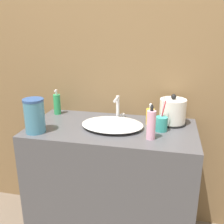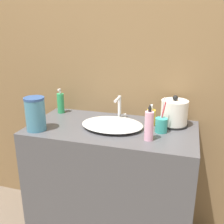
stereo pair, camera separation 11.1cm
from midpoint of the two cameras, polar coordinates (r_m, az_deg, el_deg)
wall_back at (r=1.80m, az=4.46°, el=14.31°), size 6.00×0.04×2.60m
vanity_counter at (r=1.82m, az=1.76°, el=-15.48°), size 1.04×0.53×0.82m
sink_basin at (r=1.61m, az=2.03°, el=-2.75°), size 0.38×0.29×0.04m
faucet at (r=1.73m, az=3.54°, el=1.07°), size 0.06×0.12×0.16m
electric_kettle at (r=1.69m, az=15.20°, el=-0.41°), size 0.18×0.18×0.20m
toothbrush_cup at (r=1.58m, az=12.67°, el=-2.76°), size 0.07×0.07×0.21m
lotion_bottle at (r=1.67m, az=10.40°, el=-1.15°), size 0.05×0.05×0.14m
shampoo_bottle at (r=1.90m, az=-9.49°, el=1.93°), size 0.05×0.05×0.18m
mouthwash_bottle at (r=1.44m, az=10.26°, el=-2.92°), size 0.05×0.05×0.21m
water_pitcher at (r=1.61m, az=-14.47°, el=-0.42°), size 0.12×0.12×0.20m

